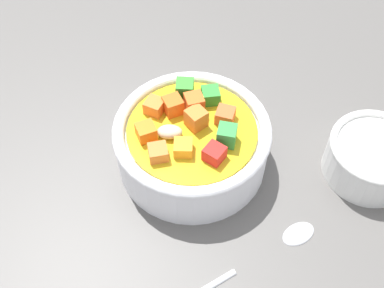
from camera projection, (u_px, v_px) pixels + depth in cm
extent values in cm
cube|color=#565451|center=(192.00, 166.00, 53.28)|extent=(140.00, 140.00, 2.00)
cylinder|color=white|center=(192.00, 147.00, 50.53)|extent=(15.62, 15.62, 4.90)
torus|color=white|center=(192.00, 130.00, 48.29)|extent=(15.92, 15.92, 1.24)
cylinder|color=gold|center=(192.00, 131.00, 48.43)|extent=(13.09, 13.09, 0.40)
cube|color=orange|center=(158.00, 152.00, 45.78)|extent=(2.51, 2.51, 1.27)
cube|color=orange|center=(183.00, 148.00, 46.14)|extent=(2.44, 2.44, 1.26)
cube|color=orange|center=(199.00, 120.00, 47.71)|extent=(2.25, 2.25, 2.01)
cube|color=green|center=(227.00, 135.00, 46.55)|extent=(2.29, 2.29, 2.01)
cube|color=#EC5A2B|center=(225.00, 115.00, 48.49)|extent=(2.19, 2.19, 1.37)
ellipsoid|color=beige|center=(170.00, 132.00, 47.32)|extent=(2.68, 2.95, 1.21)
cube|color=orange|center=(152.00, 109.00, 48.94)|extent=(1.99, 1.99, 1.44)
cube|color=orange|center=(194.00, 104.00, 48.93)|extent=(2.50, 2.50, 2.10)
cube|color=red|center=(214.00, 153.00, 45.60)|extent=(1.85, 1.85, 1.45)
cube|color=green|center=(211.00, 95.00, 50.03)|extent=(2.50, 2.50, 1.52)
cube|color=orange|center=(173.00, 105.00, 49.04)|extent=(2.45, 2.45, 1.77)
cube|color=green|center=(185.00, 90.00, 50.21)|extent=(2.41, 2.41, 1.98)
cube|color=orange|center=(146.00, 132.00, 47.13)|extent=(2.46, 2.46, 1.53)
ellipsoid|color=silver|center=(299.00, 232.00, 46.85)|extent=(4.08, 3.48, 0.86)
cylinder|color=white|center=(371.00, 159.00, 50.11)|extent=(9.35, 9.35, 4.04)
torus|color=white|center=(378.00, 146.00, 48.36)|extent=(9.44, 9.44, 0.75)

